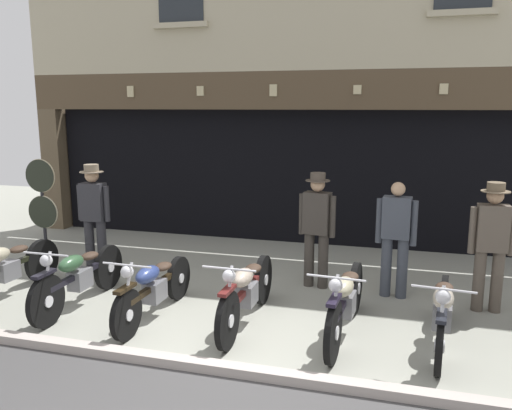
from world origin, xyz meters
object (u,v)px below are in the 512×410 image
object	(u,v)px
motorcycle_center	(247,291)
motorcycle_right	(443,312)
assistant_far_right	(491,241)
advert_board_near	(453,156)
motorcycle_far_left	(6,268)
tyre_sign_pole	(42,195)
motorcycle_center_right	(345,301)
motorcycle_left	(79,276)
motorcycle_center_left	(154,287)
shopkeeper_center	(317,224)
salesman_left	(94,212)
salesman_right	(396,234)

from	to	relation	value
motorcycle_center	motorcycle_right	size ratio (longest dim) A/B	1.06
assistant_far_right	advert_board_near	bearing A→B (deg)	-87.42
motorcycle_far_left	advert_board_near	world-z (taller)	advert_board_near
advert_board_near	motorcycle_right	bearing A→B (deg)	-95.30
tyre_sign_pole	motorcycle_center_right	bearing A→B (deg)	-20.44
motorcycle_left	motorcycle_center	world-z (taller)	same
motorcycle_left	motorcycle_center_left	bearing A→B (deg)	175.53
shopkeeper_center	tyre_sign_pole	bearing A→B (deg)	4.31
motorcycle_center_left	salesman_left	bearing A→B (deg)	-37.85
motorcycle_center_left	motorcycle_center	distance (m)	1.20
motorcycle_center	tyre_sign_pole	world-z (taller)	tyre_sign_pole
motorcycle_right	salesman_right	xyz separation A→B (m)	(-0.55, 1.46, 0.50)
motorcycle_right	assistant_far_right	distance (m)	1.50
motorcycle_right	motorcycle_center_right	bearing A→B (deg)	6.79
salesman_right	advert_board_near	size ratio (longest dim) A/B	1.63
assistant_far_right	motorcycle_left	bearing A→B (deg)	11.19
assistant_far_right	tyre_sign_pole	bearing A→B (deg)	-9.50
salesman_right	motorcycle_center	bearing A→B (deg)	46.38
motorcycle_center_left	motorcycle_center_right	size ratio (longest dim) A/B	0.94
motorcycle_left	salesman_left	xyz separation A→B (m)	(-0.61, 1.37, 0.56)
shopkeeper_center	salesman_right	distance (m)	1.13
motorcycle_center_right	motorcycle_far_left	bearing A→B (deg)	4.52
motorcycle_far_left	motorcycle_left	distance (m)	1.20
motorcycle_left	motorcycle_center_right	bearing A→B (deg)	-179.55
motorcycle_center_left	shopkeeper_center	distance (m)	2.54
salesman_left	motorcycle_left	bearing A→B (deg)	113.06
assistant_far_right	tyre_sign_pole	world-z (taller)	tyre_sign_pole
motorcycle_far_left	advert_board_near	xyz separation A→B (m)	(6.19, 4.13, 1.36)
salesman_left	assistant_far_right	distance (m)	5.86
motorcycle_right	advert_board_near	size ratio (longest dim) A/B	1.96
motorcycle_center_left	advert_board_near	xyz separation A→B (m)	(3.85, 4.24, 1.38)
motorcycle_center	motorcycle_right	bearing A→B (deg)	-178.78
motorcycle_center	tyre_sign_pole	xyz separation A→B (m)	(-4.55, 2.14, 0.62)
motorcycle_center_right	salesman_right	xyz separation A→B (m)	(0.53, 1.47, 0.47)
advert_board_near	shopkeeper_center	bearing A→B (deg)	-129.04
motorcycle_center_left	motorcycle_center_right	world-z (taller)	motorcycle_center_right
motorcycle_left	tyre_sign_pole	size ratio (longest dim) A/B	1.20
motorcycle_right	salesman_right	world-z (taller)	salesman_right
motorcycle_center	tyre_sign_pole	distance (m)	5.07
salesman_right	advert_board_near	distance (m)	2.93
tyre_sign_pole	advert_board_near	size ratio (longest dim) A/B	1.71
motorcycle_far_left	shopkeeper_center	size ratio (longest dim) A/B	1.19
salesman_right	assistant_far_right	xyz separation A→B (m)	(1.19, -0.22, 0.05)
motorcycle_center_left	motorcycle_right	bearing A→B (deg)	-175.81
motorcycle_center	assistant_far_right	distance (m)	3.22
assistant_far_right	tyre_sign_pole	xyz separation A→B (m)	(-7.48, 0.89, 0.10)
shopkeeper_center	salesman_right	xyz separation A→B (m)	(1.12, -0.11, -0.05)
motorcycle_left	motorcycle_center_left	size ratio (longest dim) A/B	1.05
salesman_left	shopkeeper_center	distance (m)	3.56
motorcycle_far_left	tyre_sign_pole	world-z (taller)	tyre_sign_pole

